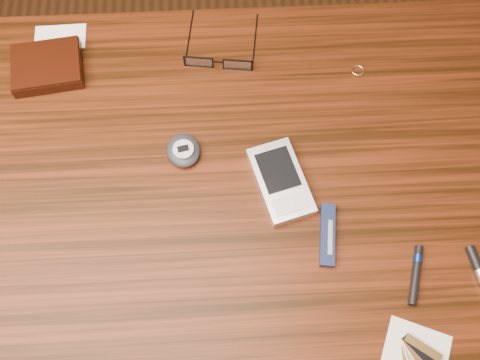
% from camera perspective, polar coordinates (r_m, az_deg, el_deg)
% --- Properties ---
extents(ground, '(3.80, 3.80, 0.00)m').
position_cam_1_polar(ground, '(1.51, -1.85, -12.25)').
color(ground, '#472814').
rests_on(ground, ground).
extents(desk, '(1.00, 0.70, 0.75)m').
position_cam_1_polar(desk, '(0.89, -3.09, -4.14)').
color(desk, '#3C1709').
rests_on(desk, ground).
extents(wallet_and_card, '(0.12, 0.15, 0.02)m').
position_cam_1_polar(wallet_and_card, '(0.94, -19.85, 11.38)').
color(wallet_and_card, black).
rests_on(wallet_and_card, desk).
extents(eyeglasses, '(0.13, 0.13, 0.03)m').
position_cam_1_polar(eyeglasses, '(0.90, -2.30, 12.64)').
color(eyeglasses, black).
rests_on(eyeglasses, desk).
extents(gold_ring, '(0.03, 0.03, 0.00)m').
position_cam_1_polar(gold_ring, '(0.92, 12.46, 11.34)').
color(gold_ring, '#EBB975').
rests_on(gold_ring, desk).
extents(pda_phone, '(0.10, 0.14, 0.02)m').
position_cam_1_polar(pda_phone, '(0.79, 4.37, -0.13)').
color(pda_phone, silver).
rests_on(pda_phone, desk).
extents(pedometer, '(0.06, 0.07, 0.02)m').
position_cam_1_polar(pedometer, '(0.81, -6.06, 3.16)').
color(pedometer, '#1F2229').
rests_on(pedometer, desk).
extents(pocket_knife, '(0.03, 0.09, 0.01)m').
position_cam_1_polar(pocket_knife, '(0.77, 9.32, -5.80)').
color(pocket_knife, '#101F3B').
rests_on(pocket_knife, desk).
extents(black_blue_pen, '(0.04, 0.08, 0.01)m').
position_cam_1_polar(black_blue_pen, '(0.79, 18.26, -9.40)').
color(black_blue_pen, black).
rests_on(black_blue_pen, desk).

